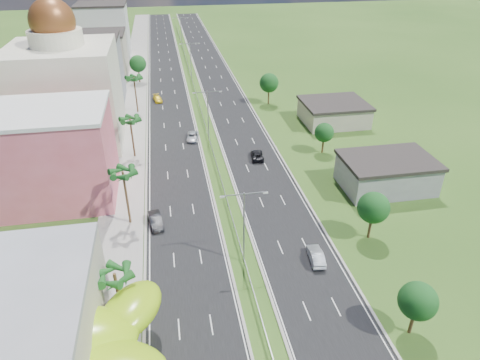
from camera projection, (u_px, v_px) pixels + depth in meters
ground at (260, 318)px, 49.59m from camera, size 500.00×500.00×0.00m
road_left at (168, 86)px, 125.09m from camera, size 11.00×260.00×0.04m
road_right at (218, 83)px, 127.43m from camera, size 11.00×260.00×0.04m
sidewalk_left at (134, 88)px, 123.59m from camera, size 7.00×260.00×0.12m
median_guardrail at (199, 103)px, 110.62m from camera, size 0.10×216.06×0.76m
streetlight_median_b at (244, 221)px, 54.74m from camera, size 6.04×0.25×11.00m
streetlight_median_c at (208, 111)px, 88.82m from camera, size 6.04×0.25×11.00m
streetlight_median_d at (190, 57)px, 127.16m from camera, size 6.04×0.25×11.00m
streetlight_median_e at (181, 29)px, 165.50m from camera, size 6.04×0.25×11.00m
lime_canopy at (65, 343)px, 40.57m from camera, size 18.00×15.00×7.40m
pink_shophouse at (48, 157)px, 68.75m from camera, size 20.00×15.00×15.00m
domed_building at (67, 89)px, 86.42m from camera, size 20.00×20.00×28.70m
midrise_grey at (90, 72)px, 109.55m from camera, size 16.00×15.00×16.00m
midrise_beige at (99, 57)px, 129.04m from camera, size 16.00×15.00×13.00m
midrise_white at (105, 33)px, 147.39m from camera, size 16.00×15.00×18.00m
shed_near at (386, 174)px, 74.00m from camera, size 15.00×10.00×5.00m
shed_far at (334, 113)px, 100.02m from camera, size 14.00×12.00×4.40m
palm_tree_b at (115, 277)px, 45.35m from camera, size 3.60×3.60×8.10m
palm_tree_c at (123, 175)px, 61.67m from camera, size 3.60×3.60×9.60m
palm_tree_d at (130, 121)px, 81.75m from camera, size 3.60×3.60×8.60m
palm_tree_e at (134, 79)px, 102.66m from camera, size 3.60×3.60×9.40m
leafy_tree_lfar at (138, 64)px, 125.33m from camera, size 4.90×4.90×8.05m
leafy_tree_ra at (418, 301)px, 45.44m from camera, size 4.20×4.20×6.90m
leafy_tree_rb at (374, 208)px, 60.19m from camera, size 4.55×4.55×7.47m
leafy_tree_rc at (324, 133)px, 84.91m from camera, size 3.85×3.85×6.33m
leafy_tree_rd at (269, 83)px, 109.25m from camera, size 4.90×4.90×8.05m
car_dark_left at (156, 220)px, 64.98m from camera, size 2.54×5.21×1.64m
car_silver_mid_left at (193, 137)px, 92.07m from camera, size 3.07×5.41×1.42m
car_yellow_far_left at (158, 99)px, 113.29m from camera, size 2.69×5.02×1.38m
car_silver_right at (316, 256)px, 57.87m from camera, size 2.18×5.01×1.60m
car_dark_far_right at (257, 155)px, 84.41m from camera, size 2.88×5.23×1.39m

